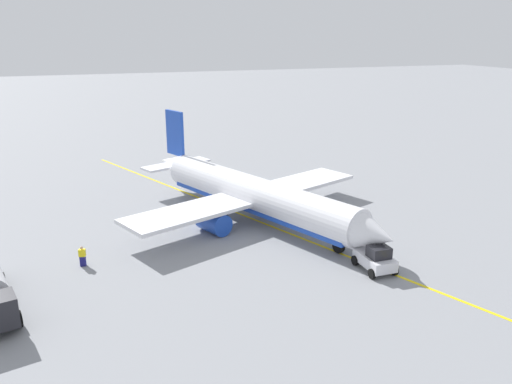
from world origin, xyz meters
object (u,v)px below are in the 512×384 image
Objects in this scene: airplane at (253,195)px; safety_cone_nose at (366,246)px; refueling_worker at (82,257)px; pushback_tug at (376,259)px.

safety_cone_nose is at bearing 32.59° from airplane.
airplane is 56.16× the size of safety_cone_nose.
refueling_worker reaches higher than safety_cone_nose.
pushback_tug is 4.31m from safety_cone_nose.
pushback_tug is at bearing 19.67° from airplane.
safety_cone_nose is at bearing 78.12° from refueling_worker.
refueling_worker is (5.65, -16.69, -1.76)m from airplane.
safety_cone_nose is (4.93, 23.45, -0.53)m from refueling_worker.
pushback_tug is 23.61m from refueling_worker.
airplane is at bearing -160.33° from pushback_tug.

